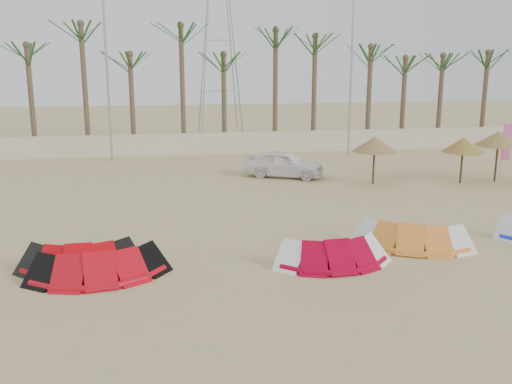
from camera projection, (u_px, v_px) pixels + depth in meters
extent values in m
plane|color=tan|center=(295.00, 297.00, 14.22)|extent=(120.00, 120.00, 0.00)
cube|color=beige|center=(214.00, 143.00, 35.20)|extent=(60.00, 0.30, 1.30)
cylinder|color=brown|center=(147.00, 100.00, 35.40)|extent=(0.32, 0.32, 6.50)
ellipsoid|color=#194719|center=(145.00, 46.00, 34.66)|extent=(4.00, 4.00, 2.40)
cylinder|color=brown|center=(303.00, 98.00, 36.99)|extent=(0.32, 0.32, 6.50)
ellipsoid|color=#194719|center=(304.00, 47.00, 36.24)|extent=(4.00, 4.00, 2.40)
cylinder|color=brown|center=(447.00, 96.00, 38.57)|extent=(0.32, 0.32, 6.50)
ellipsoid|color=#194719|center=(451.00, 47.00, 37.82)|extent=(4.00, 4.00, 2.40)
cylinder|color=#A5A8AD|center=(107.00, 64.00, 31.21)|extent=(0.14, 0.14, 11.00)
cylinder|color=#A5A8AD|center=(352.00, 63.00, 33.42)|extent=(0.14, 0.14, 11.00)
cylinder|color=red|center=(81.00, 267.00, 15.98)|extent=(3.05, 0.27, 0.20)
cube|color=black|center=(30.00, 264.00, 15.83)|extent=(0.62, 1.11, 0.40)
cube|color=black|center=(130.00, 258.00, 16.26)|extent=(0.62, 1.11, 0.40)
cylinder|color=#BB0815|center=(99.00, 275.00, 15.41)|extent=(3.39, 0.75, 0.20)
cube|color=black|center=(40.00, 272.00, 15.23)|extent=(0.77, 1.18, 0.40)
cube|color=black|center=(157.00, 265.00, 15.71)|extent=(0.77, 1.18, 0.40)
cylinder|color=#A2001F|center=(333.00, 262.00, 16.34)|extent=(3.05, 0.38, 0.20)
cube|color=white|center=(286.00, 259.00, 16.19)|extent=(0.66, 1.13, 0.40)
cube|color=white|center=(378.00, 254.00, 16.62)|extent=(0.66, 1.13, 0.40)
cylinder|color=orange|center=(411.00, 245.00, 17.91)|extent=(3.09, 1.70, 0.20)
cube|color=white|center=(364.00, 241.00, 17.73)|extent=(1.03, 1.25, 0.40)
cube|color=white|center=(455.00, 237.00, 18.21)|extent=(1.03, 1.25, 0.40)
cube|color=silver|center=(511.00, 235.00, 18.41)|extent=(0.85, 1.21, 0.40)
cylinder|color=#4C331E|center=(374.00, 162.00, 26.68)|extent=(0.10, 0.10, 2.15)
cone|color=#A47D4B|center=(375.00, 144.00, 26.49)|extent=(2.09, 2.09, 0.70)
cylinder|color=#4C331E|center=(462.00, 161.00, 26.92)|extent=(0.10, 0.10, 2.08)
cone|color=olive|center=(463.00, 145.00, 26.73)|extent=(1.94, 1.94, 0.70)
cylinder|color=#4C331E|center=(497.00, 158.00, 27.22)|extent=(0.10, 0.10, 2.34)
cone|color=#A28446|center=(499.00, 138.00, 27.01)|extent=(2.14, 2.14, 0.70)
cylinder|color=#A5A8AD|center=(502.00, 149.00, 28.36)|extent=(0.04, 0.04, 2.81)
cube|color=#E658B0|center=(507.00, 142.00, 28.32)|extent=(0.42, 0.08, 1.83)
imported|color=white|center=(284.00, 164.00, 28.39)|extent=(4.21, 3.09, 1.33)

